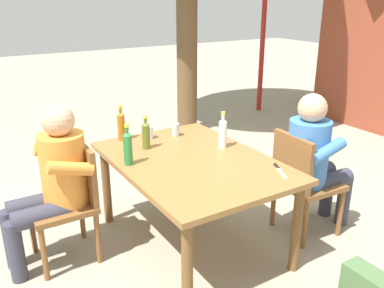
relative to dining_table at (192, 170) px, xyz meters
name	(u,v)px	position (x,y,z in m)	size (l,w,h in m)	color
ground_plane	(192,242)	(0.00, 0.00, -0.64)	(24.00, 24.00, 0.00)	gray
dining_table	(192,170)	(0.00, 0.00, 0.00)	(1.49, 1.05, 0.72)	olive
chair_far_right	(302,179)	(0.33, 0.82, -0.15)	(0.47, 0.47, 0.87)	brown
chair_near_left	(71,196)	(-0.34, -0.82, -0.15)	(0.44, 0.44, 0.87)	brown
person_in_white_shirt	(314,157)	(0.34, 0.93, 0.02)	(0.47, 0.61, 1.18)	#3D70B2
person_in_plaid_shirt	(53,179)	(-0.34, -0.93, 0.02)	(0.47, 0.61, 1.18)	orange
bottle_green	(128,147)	(-0.16, -0.44, 0.21)	(0.06, 0.06, 0.30)	#287A38
bottle_clear	(223,132)	(-0.09, 0.34, 0.21)	(0.06, 0.06, 0.29)	white
bottle_olive	(146,135)	(-0.38, -0.19, 0.20)	(0.06, 0.06, 0.27)	#566623
bottle_amber	(121,125)	(-0.68, -0.27, 0.21)	(0.06, 0.06, 0.30)	#996019
cup_steel	(176,130)	(-0.53, 0.16, 0.14)	(0.07, 0.07, 0.11)	#B2B7BC
cup_glass	(148,132)	(-0.58, -0.07, 0.14)	(0.08, 0.08, 0.11)	silver
table_knife	(279,170)	(0.49, 0.41, 0.09)	(0.23, 0.12, 0.01)	silver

